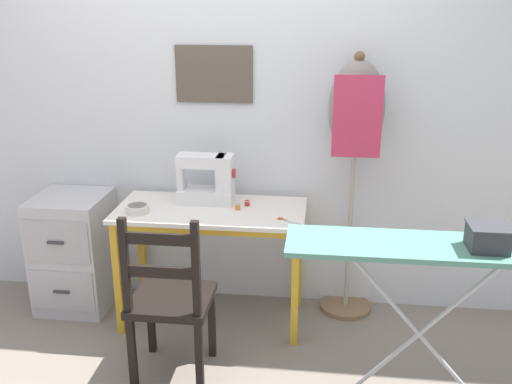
{
  "coord_description": "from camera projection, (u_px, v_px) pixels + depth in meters",
  "views": [
    {
      "loc": [
        0.63,
        -2.78,
        1.87
      ],
      "look_at": [
        0.27,
        0.24,
        0.84
      ],
      "focal_mm": 40.0,
      "sensor_mm": 36.0,
      "label": 1
    }
  ],
  "objects": [
    {
      "name": "filing_cabinet",
      "position": [
        75.0,
        251.0,
        3.58
      ],
      "size": [
        0.43,
        0.47,
        0.73
      ],
      "color": "#B7B7BC",
      "rests_on": "ground_plane"
    },
    {
      "name": "scissors",
      "position": [
        285.0,
        220.0,
        3.11
      ],
      "size": [
        0.14,
        0.12,
        0.01
      ],
      "color": "silver",
      "rests_on": "sewing_table"
    },
    {
      "name": "wall_back",
      "position": [
        219.0,
        103.0,
        3.43
      ],
      "size": [
        10.0,
        0.07,
        2.55
      ],
      "color": "silver",
      "rests_on": "ground_plane"
    },
    {
      "name": "dress_form",
      "position": [
        356.0,
        126.0,
        3.25
      ],
      "size": [
        0.32,
        0.32,
        1.6
      ],
      "color": "#846647",
      "rests_on": "ground_plane"
    },
    {
      "name": "sewing_table",
      "position": [
        211.0,
        224.0,
        3.31
      ],
      "size": [
        1.1,
        0.53,
        0.72
      ],
      "color": "silver",
      "rests_on": "ground_plane"
    },
    {
      "name": "wooden_chair",
      "position": [
        170.0,
        301.0,
        2.86
      ],
      "size": [
        0.4,
        0.38,
        0.92
      ],
      "color": "black",
      "rests_on": "ground_plane"
    },
    {
      "name": "thread_spool_near_machine",
      "position": [
        238.0,
        207.0,
        3.27
      ],
      "size": [
        0.04,
        0.04,
        0.04
      ],
      "color": "orange",
      "rests_on": "sewing_table"
    },
    {
      "name": "sewing_machine",
      "position": [
        209.0,
        180.0,
        3.36
      ],
      "size": [
        0.34,
        0.17,
        0.31
      ],
      "color": "white",
      "rests_on": "sewing_table"
    },
    {
      "name": "fabric_bowl",
      "position": [
        137.0,
        208.0,
        3.23
      ],
      "size": [
        0.14,
        0.14,
        0.05
      ],
      "color": "silver",
      "rests_on": "sewing_table"
    },
    {
      "name": "ironing_board",
      "position": [
        427.0,
        255.0,
        2.47
      ],
      "size": [
        1.22,
        0.32,
        0.87
      ],
      "color": "#518E7A",
      "rests_on": "ground_plane"
    },
    {
      "name": "storage_box",
      "position": [
        488.0,
        237.0,
        2.39
      ],
      "size": [
        0.17,
        0.16,
        0.11
      ],
      "color": "#333338",
      "rests_on": "ironing_board"
    },
    {
      "name": "thread_spool_mid_table",
      "position": [
        247.0,
        203.0,
        3.33
      ],
      "size": [
        0.04,
        0.04,
        0.03
      ],
      "color": "red",
      "rests_on": "sewing_table"
    },
    {
      "name": "ground_plane",
      "position": [
        205.0,
        341.0,
        3.28
      ],
      "size": [
        14.0,
        14.0,
        0.0
      ],
      "primitive_type": "plane",
      "color": "gray"
    }
  ]
}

